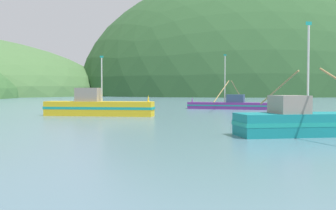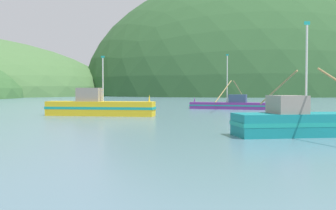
{
  "view_description": "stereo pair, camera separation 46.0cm",
  "coord_description": "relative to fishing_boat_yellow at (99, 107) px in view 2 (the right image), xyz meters",
  "views": [
    {
      "loc": [
        -11.63,
        -4.13,
        2.72
      ],
      "look_at": [
        -1.66,
        29.24,
        1.4
      ],
      "focal_mm": 45.13,
      "sensor_mm": 36.0,
      "label": 1
    },
    {
      "loc": [
        -11.18,
        -4.26,
        2.72
      ],
      "look_at": [
        -1.66,
        29.24,
        1.4
      ],
      "focal_mm": 45.13,
      "sensor_mm": 36.0,
      "label": 2
    }
  ],
  "objects": [
    {
      "name": "fishing_boat_yellow",
      "position": [
        0.0,
        0.0,
        0.0
      ],
      "size": [
        10.94,
        6.58,
        6.07
      ],
      "rotation": [
        0.0,
        0.0,
        5.84
      ],
      "color": "gold",
      "rests_on": "ground"
    },
    {
      "name": "fishing_boat_teal",
      "position": [
        9.44,
        -21.61,
        -0.09
      ],
      "size": [
        8.78,
        14.66,
        6.64
      ],
      "rotation": [
        0.0,
        0.0,
        6.15
      ],
      "color": "#147F84",
      "rests_on": "ground"
    },
    {
      "name": "fishing_boat_purple",
      "position": [
        18.95,
        9.08,
        -0.28
      ],
      "size": [
        11.66,
        16.31,
        7.41
      ],
      "rotation": [
        0.0,
        0.0,
        2.52
      ],
      "color": "#6B2D84",
      "rests_on": "ground"
    },
    {
      "name": "hill_far_left",
      "position": [
        90.52,
        136.39,
        -0.9
      ],
      "size": [
        162.41,
        129.93,
        109.94
      ],
      "primitive_type": "ellipsoid",
      "color": "#2D562D",
      "rests_on": "ground"
    }
  ]
}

